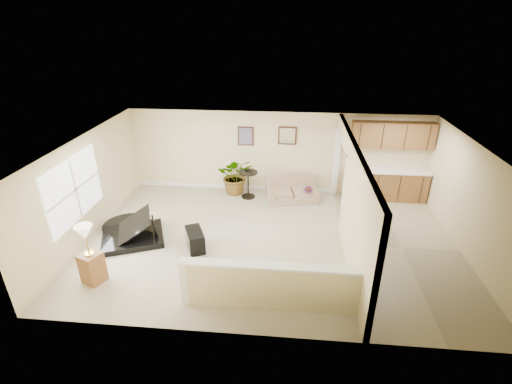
# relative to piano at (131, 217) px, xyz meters

# --- Properties ---
(floor) EXTENTS (9.00, 9.00, 0.00)m
(floor) POSITION_rel_piano_xyz_m (3.44, 0.11, -0.57)
(floor) COLOR #BEB694
(floor) RESTS_ON ground
(back_wall) EXTENTS (9.00, 0.04, 2.50)m
(back_wall) POSITION_rel_piano_xyz_m (3.44, 3.11, 0.68)
(back_wall) COLOR beige
(back_wall) RESTS_ON floor
(front_wall) EXTENTS (9.00, 0.04, 2.50)m
(front_wall) POSITION_rel_piano_xyz_m (3.44, -2.89, 0.68)
(front_wall) COLOR beige
(front_wall) RESTS_ON floor
(left_wall) EXTENTS (0.04, 6.00, 2.50)m
(left_wall) POSITION_rel_piano_xyz_m (-1.06, 0.11, 0.68)
(left_wall) COLOR beige
(left_wall) RESTS_ON floor
(right_wall) EXTENTS (0.04, 6.00, 2.50)m
(right_wall) POSITION_rel_piano_xyz_m (7.94, 0.11, 0.68)
(right_wall) COLOR beige
(right_wall) RESTS_ON floor
(ceiling) EXTENTS (9.00, 6.00, 0.04)m
(ceiling) POSITION_rel_piano_xyz_m (3.44, 0.11, 1.93)
(ceiling) COLOR white
(ceiling) RESTS_ON back_wall
(kitchen_vinyl) EXTENTS (2.70, 6.00, 0.01)m
(kitchen_vinyl) POSITION_rel_piano_xyz_m (6.59, 0.11, -0.57)
(kitchen_vinyl) COLOR tan
(kitchen_vinyl) RESTS_ON floor
(interior_partition) EXTENTS (0.18, 5.99, 2.50)m
(interior_partition) POSITION_rel_piano_xyz_m (5.24, 0.36, 0.65)
(interior_partition) COLOR beige
(interior_partition) RESTS_ON floor
(pony_half_wall) EXTENTS (3.42, 0.22, 1.00)m
(pony_half_wall) POSITION_rel_piano_xyz_m (3.51, -2.19, -0.05)
(pony_half_wall) COLOR beige
(pony_half_wall) RESTS_ON floor
(left_window) EXTENTS (0.05, 2.15, 1.45)m
(left_window) POSITION_rel_piano_xyz_m (-1.05, -0.39, 0.88)
(left_window) COLOR white
(left_window) RESTS_ON left_wall
(wall_art_left) EXTENTS (0.48, 0.04, 0.58)m
(wall_art_left) POSITION_rel_piano_xyz_m (2.49, 3.08, 1.18)
(wall_art_left) COLOR #391F15
(wall_art_left) RESTS_ON back_wall
(wall_mirror) EXTENTS (0.55, 0.04, 0.55)m
(wall_mirror) POSITION_rel_piano_xyz_m (3.74, 3.08, 1.23)
(wall_mirror) COLOR #391F15
(wall_mirror) RESTS_ON back_wall
(kitchen_cabinets) EXTENTS (2.36, 0.65, 2.33)m
(kitchen_cabinets) POSITION_rel_piano_xyz_m (6.63, 2.84, 0.30)
(kitchen_cabinets) COLOR brown
(kitchen_cabinets) RESTS_ON floor
(piano) EXTENTS (2.04, 2.00, 1.37)m
(piano) POSITION_rel_piano_xyz_m (0.00, 0.00, 0.00)
(piano) COLOR black
(piano) RESTS_ON floor
(piano_bench) EXTENTS (0.62, 0.79, 0.47)m
(piano_bench) POSITION_rel_piano_xyz_m (1.67, -0.37, -0.33)
(piano_bench) COLOR black
(piano_bench) RESTS_ON floor
(loveseat) EXTENTS (1.65, 1.11, 0.86)m
(loveseat) POSITION_rel_piano_xyz_m (3.94, 2.46, -0.24)
(loveseat) COLOR tan
(loveseat) RESTS_ON floor
(accent_table) EXTENTS (0.57, 0.57, 0.83)m
(accent_table) POSITION_rel_piano_xyz_m (2.62, 2.50, -0.04)
(accent_table) COLOR black
(accent_table) RESTS_ON floor
(palm_plant) EXTENTS (1.21, 1.09, 1.19)m
(palm_plant) POSITION_rel_piano_xyz_m (2.21, 2.76, 0.01)
(palm_plant) COLOR black
(palm_plant) RESTS_ON floor
(small_plant) EXTENTS (0.38, 0.38, 0.52)m
(small_plant) POSITION_rel_piano_xyz_m (4.41, 2.27, -0.35)
(small_plant) COLOR black
(small_plant) RESTS_ON floor
(lamp_stand) EXTENTS (0.52, 0.52, 1.33)m
(lamp_stand) POSITION_rel_piano_xyz_m (-0.14, -1.75, -0.01)
(lamp_stand) COLOR brown
(lamp_stand) RESTS_ON floor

